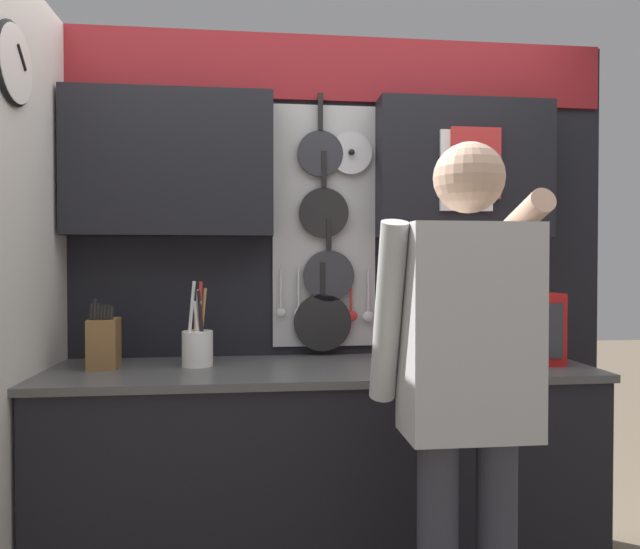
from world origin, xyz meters
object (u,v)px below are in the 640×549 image
Objects in this scene: knife_block at (104,342)px; person at (466,374)px; microwave at (487,326)px; utensil_crock at (197,345)px.

person reaches higher than knife_block.
microwave is 1.58m from knife_block.
knife_block is 0.80× the size of utensil_crock.
microwave is 0.31× the size of person.
utensil_crock reaches higher than knife_block.
utensil_crock is (-1.21, 0.00, -0.06)m from microwave.
utensil_crock is at bearing 0.04° from knife_block.
person reaches higher than microwave.
knife_block is at bearing -179.96° from utensil_crock.
person is at bearing -39.74° from utensil_crock.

